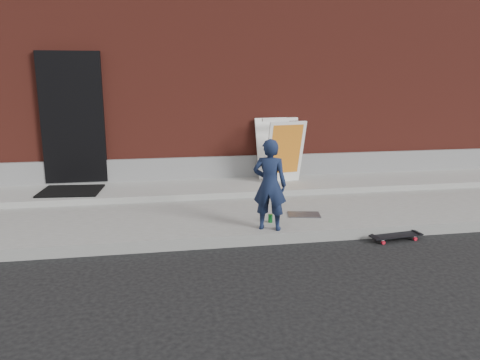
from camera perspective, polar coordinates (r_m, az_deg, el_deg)
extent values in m
plane|color=black|center=(6.02, 1.74, -8.06)|extent=(80.00, 80.00, 0.00)
cube|color=gray|center=(7.40, -0.59, -3.44)|extent=(20.00, 3.00, 0.15)
cube|color=gray|center=(8.22, -1.61, -0.87)|extent=(20.00, 1.20, 0.10)
cube|color=maroon|center=(12.57, -4.81, 14.38)|extent=(20.00, 8.00, 5.00)
cube|color=gray|center=(8.72, -2.16, 1.59)|extent=(20.00, 0.10, 0.40)
cube|color=black|center=(8.63, -19.73, 7.11)|extent=(1.05, 0.12, 2.25)
imported|color=#162140|center=(6.04, 3.64, -0.58)|extent=(0.51, 0.43, 1.20)
cylinder|color=red|center=(6.73, 19.78, -6.34)|extent=(0.05, 0.03, 0.05)
cylinder|color=red|center=(6.62, 20.57, -6.73)|extent=(0.05, 0.03, 0.05)
cylinder|color=red|center=(6.46, 16.32, -6.89)|extent=(0.05, 0.03, 0.05)
cylinder|color=red|center=(6.34, 17.07, -7.31)|extent=(0.05, 0.03, 0.05)
cube|color=silver|center=(6.66, 20.19, -6.28)|extent=(0.06, 0.16, 0.02)
cube|color=silver|center=(6.39, 16.71, -6.82)|extent=(0.06, 0.16, 0.02)
cube|color=black|center=(6.52, 18.50, -6.42)|extent=(0.71, 0.26, 0.01)
cube|color=white|center=(8.26, 5.50, 3.39)|extent=(0.71, 0.40, 1.10)
cube|color=white|center=(8.71, 4.18, 3.91)|extent=(0.71, 0.40, 1.10)
cube|color=yellow|center=(8.25, 5.57, 2.98)|extent=(0.59, 0.31, 0.88)
cube|color=white|center=(8.42, 4.90, 7.37)|extent=(0.68, 0.16, 0.06)
cylinder|color=#197D30|center=(6.46, 3.72, -4.69)|extent=(0.06, 0.06, 0.11)
cube|color=black|center=(8.19, -19.91, -1.26)|extent=(1.02, 0.85, 0.03)
cube|color=#525156|center=(6.84, 7.81, -4.20)|extent=(0.51, 0.38, 0.01)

